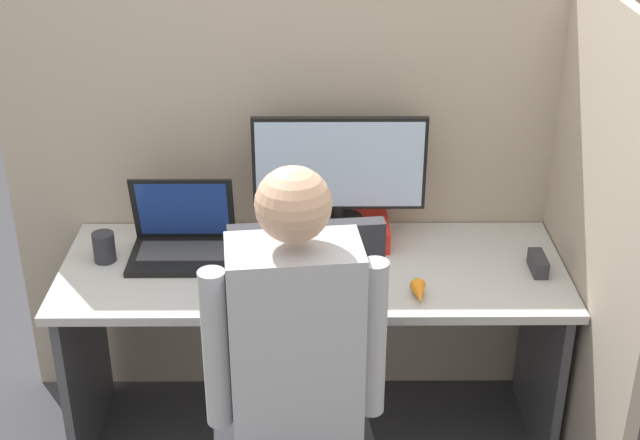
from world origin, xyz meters
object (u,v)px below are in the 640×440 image
object	(u,v)px
stapler	(538,263)
carrot_toy	(419,292)
paper_box	(339,231)
pen_cup	(104,247)
monitor	(339,168)
person	(293,382)
office_chair	(302,415)
laptop	(182,241)

from	to	relation	value
stapler	carrot_toy	xyz separation A→B (m)	(-0.41, -0.17, -0.00)
paper_box	pen_cup	size ratio (longest dim) A/B	3.39
monitor	person	world-z (taller)	person
person	stapler	bearing A→B (deg)	40.51
monitor	office_chair	world-z (taller)	monitor
monitor	carrot_toy	world-z (taller)	monitor
stapler	paper_box	bearing A→B (deg)	161.58
monitor	person	bearing A→B (deg)	-98.93
stapler	person	bearing A→B (deg)	-139.49
paper_box	pen_cup	distance (m)	0.80
laptop	monitor	bearing A→B (deg)	10.86
laptop	office_chair	xyz separation A→B (m)	(0.41, -0.63, -0.23)
laptop	person	size ratio (longest dim) A/B	0.26
stapler	pen_cup	size ratio (longest dim) A/B	1.19
pen_cup	person	bearing A→B (deg)	-49.34
pen_cup	laptop	bearing A→B (deg)	8.56
monitor	laptop	xyz separation A→B (m)	(-0.53, -0.10, -0.23)
paper_box	carrot_toy	distance (m)	0.46
laptop	stapler	xyz separation A→B (m)	(1.18, -0.12, -0.02)
monitor	pen_cup	xyz separation A→B (m)	(-0.79, -0.14, -0.23)
office_chair	person	world-z (taller)	person
paper_box	monitor	distance (m)	0.24
monitor	pen_cup	world-z (taller)	monitor
carrot_toy	office_chair	bearing A→B (deg)	-137.23
office_chair	monitor	bearing A→B (deg)	80.48
person	office_chair	bearing A→B (deg)	83.68
stapler	person	world-z (taller)	person
paper_box	office_chair	distance (m)	0.77
monitor	stapler	world-z (taller)	monitor
carrot_toy	office_chair	world-z (taller)	office_chair
office_chair	pen_cup	distance (m)	0.92
carrot_toy	stapler	bearing A→B (deg)	23.12
laptop	office_chair	size ratio (longest dim) A/B	0.32
monitor	office_chair	distance (m)	0.87
paper_box	pen_cup	xyz separation A→B (m)	(-0.79, -0.14, 0.01)
pen_cup	paper_box	bearing A→B (deg)	9.91
laptop	person	xyz separation A→B (m)	(0.39, -0.79, 0.01)
laptop	carrot_toy	size ratio (longest dim) A/B	2.97
paper_box	office_chair	bearing A→B (deg)	-99.56
paper_box	monitor	size ratio (longest dim) A/B	0.59
stapler	carrot_toy	world-z (taller)	stapler
pen_cup	stapler	bearing A→B (deg)	-3.13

